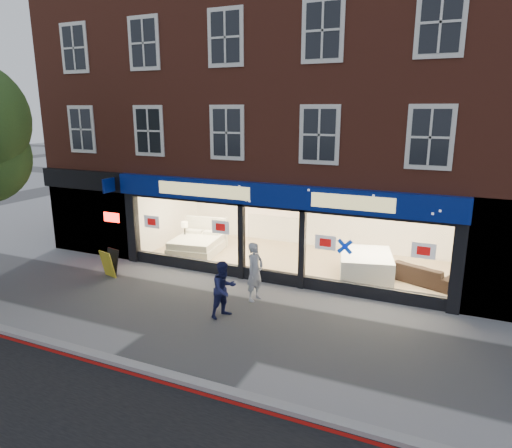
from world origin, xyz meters
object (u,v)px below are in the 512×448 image
Objects in this scene: a_board at (110,263)px; pedestrian_blue at (224,289)px; mattress_stack at (366,265)px; sofa at (421,273)px; pedestrian_grey at (255,272)px; display_bed at (198,244)px.

a_board is 5.12m from pedestrian_blue.
mattress_stack reaches higher than sofa.
pedestrian_blue is (-2.98, -4.33, 0.28)m from mattress_stack.
sofa is at bearing -40.94° from pedestrian_grey.
display_bed is at bearing 64.25° from pedestrian_grey.
pedestrian_blue reaches higher than sofa.
pedestrian_grey is 1.41m from pedestrian_blue.
mattress_stack is 4.01m from pedestrian_grey.
sofa is (1.73, 0.27, -0.10)m from mattress_stack.
a_board is (-9.69, -3.46, 0.06)m from sofa.
display_bed reaches higher than mattress_stack.
display_bed is at bearing 80.71° from a_board.
a_board is at bearing 105.44° from pedestrian_grey.
display_bed is at bearing 23.09° from sofa.
mattress_stack is at bearing 36.38° from a_board.
pedestrian_grey is at bearing -47.01° from display_bed.
display_bed is 4.92m from pedestrian_grey.
sofa is at bearing 34.19° from a_board.
pedestrian_grey reaches higher than sofa.
mattress_stack is 1.14× the size of sofa.
a_board is at bearing -122.21° from display_bed.
a_board is (-1.45, -3.29, 0.03)m from display_bed.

